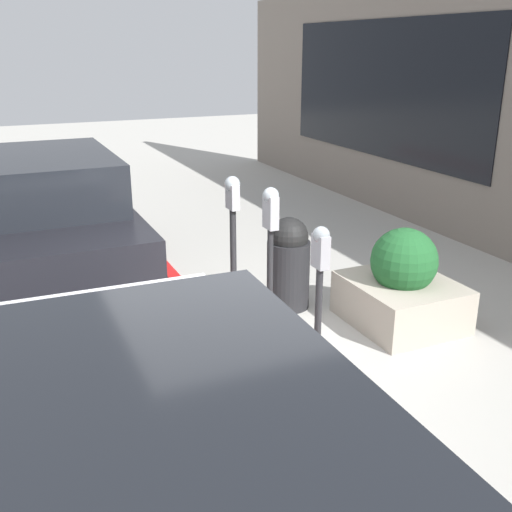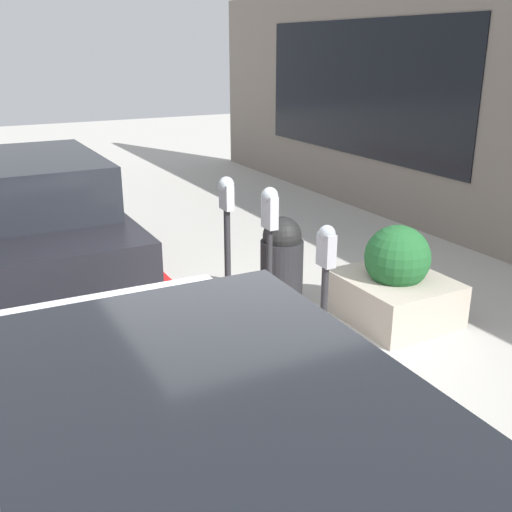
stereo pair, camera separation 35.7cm
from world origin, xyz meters
name	(u,v)px [view 1 (the left image)]	position (x,y,z in m)	size (l,w,h in m)	color
ground_plane	(248,353)	(0.00, 0.00, 0.00)	(40.00, 40.00, 0.00)	#ADAAA3
curb_strip	(240,353)	(0.00, 0.08, 0.02)	(19.00, 0.16, 0.04)	red
parking_meter_nearest	(320,279)	(-0.91, -0.25, 1.07)	(0.16, 0.14, 1.52)	#232326
parking_meter_second	(270,232)	(0.06, -0.27, 1.20)	(0.18, 0.16, 1.63)	#232326
parking_meter_middle	(233,218)	(0.97, -0.25, 1.10)	(0.20, 0.17, 1.57)	#232326
planter_box	(402,287)	(-0.04, -1.79, 0.42)	(1.18, 1.05, 1.07)	#A39989
parked_car_front	(163,510)	(-2.60, 1.56, 0.81)	(4.63, 2.04, 1.53)	silver
parked_car_middle	(46,215)	(2.99, 1.51, 0.84)	(4.49, 1.97, 1.63)	black
trash_bin	(288,263)	(0.85, -0.88, 0.54)	(0.49, 0.49, 1.07)	black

